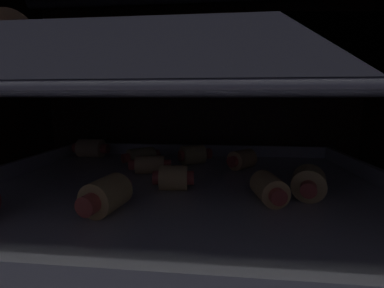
{
  "coord_description": "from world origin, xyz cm",
  "views": [
    {
      "loc": [
        3.89,
        -29.17,
        24.62
      ],
      "look_at": [
        0.0,
        9.68,
        18.01
      ],
      "focal_mm": 24.35,
      "sensor_mm": 36.0,
      "label": 1
    }
  ],
  "objects_px": {
    "oven_rack_lower": "(184,196)",
    "pig_in_blanket_upper_4": "(236,59)",
    "baking_tray_upper": "(183,86)",
    "pig_in_blanket_upper_2": "(271,78)",
    "pig_in_blanket_lower_1": "(242,159)",
    "pig_in_blanket_upper_7": "(309,64)",
    "pig_in_blanket_lower_4": "(106,195)",
    "pig_in_blanket_lower_9": "(269,188)",
    "pig_in_blanket_lower_0": "(195,155)",
    "pig_in_blanket_lower_7": "(141,156)",
    "pig_in_blanket_upper_1": "(283,71)",
    "pig_in_blanket_upper_6": "(85,81)",
    "pig_in_blanket_lower_3": "(91,148)",
    "oven_rack_upper": "(183,94)",
    "pig_in_blanket_lower_2": "(150,165)",
    "pig_in_blanket_lower_8": "(174,178)",
    "pig_in_blanket_lower_10": "(309,183)",
    "pig_in_blanket_upper_0": "(239,79)",
    "pig_in_blanket_upper_3": "(84,71)"
  },
  "relations": [
    {
      "from": "pig_in_blanket_lower_2",
      "to": "pig_in_blanket_upper_6",
      "type": "height_order",
      "value": "pig_in_blanket_upper_6"
    },
    {
      "from": "baking_tray_upper",
      "to": "pig_in_blanket_lower_2",
      "type": "bearing_deg",
      "value": 137.17
    },
    {
      "from": "baking_tray_upper",
      "to": "pig_in_blanket_upper_0",
      "type": "height_order",
      "value": "pig_in_blanket_upper_0"
    },
    {
      "from": "pig_in_blanket_lower_0",
      "to": "pig_in_blanket_lower_9",
      "type": "distance_m",
      "value": 0.17
    },
    {
      "from": "pig_in_blanket_lower_4",
      "to": "pig_in_blanket_lower_9",
      "type": "relative_size",
      "value": 1.15
    },
    {
      "from": "pig_in_blanket_upper_2",
      "to": "oven_rack_lower",
      "type": "bearing_deg",
      "value": -140.12
    },
    {
      "from": "pig_in_blanket_upper_6",
      "to": "pig_in_blanket_lower_2",
      "type": "bearing_deg",
      "value": -36.01
    },
    {
      "from": "oven_rack_lower",
      "to": "pig_in_blanket_upper_4",
      "type": "distance_m",
      "value": 0.17
    },
    {
      "from": "pig_in_blanket_lower_8",
      "to": "pig_in_blanket_upper_7",
      "type": "relative_size",
      "value": 0.92
    },
    {
      "from": "pig_in_blanket_upper_1",
      "to": "pig_in_blanket_upper_6",
      "type": "height_order",
      "value": "same"
    },
    {
      "from": "pig_in_blanket_lower_3",
      "to": "pig_in_blanket_lower_7",
      "type": "xyz_separation_m",
      "value": [
        0.1,
        -0.04,
        -0.0
      ]
    },
    {
      "from": "pig_in_blanket_lower_2",
      "to": "pig_in_blanket_upper_1",
      "type": "distance_m",
      "value": 0.21
    },
    {
      "from": "pig_in_blanket_lower_3",
      "to": "pig_in_blanket_lower_2",
      "type": "bearing_deg",
      "value": -34.7
    },
    {
      "from": "pig_in_blanket_upper_2",
      "to": "pig_in_blanket_upper_4",
      "type": "distance_m",
      "value": 0.17
    },
    {
      "from": "pig_in_blanket_lower_10",
      "to": "pig_in_blanket_upper_4",
      "type": "height_order",
      "value": "pig_in_blanket_upper_4"
    },
    {
      "from": "oven_rack_lower",
      "to": "pig_in_blanket_lower_9",
      "type": "bearing_deg",
      "value": -23.11
    },
    {
      "from": "pig_in_blanket_lower_0",
      "to": "baking_tray_upper",
      "type": "xyz_separation_m",
      "value": [
        -0.0,
        -0.11,
        0.1
      ]
    },
    {
      "from": "pig_in_blanket_lower_9",
      "to": "pig_in_blanket_upper_4",
      "type": "distance_m",
      "value": 0.13
    },
    {
      "from": "pig_in_blanket_lower_4",
      "to": "oven_rack_upper",
      "type": "distance_m",
      "value": 0.13
    },
    {
      "from": "pig_in_blanket_lower_1",
      "to": "pig_in_blanket_upper_7",
      "type": "bearing_deg",
      "value": -67.47
    },
    {
      "from": "pig_in_blanket_upper_2",
      "to": "pig_in_blanket_lower_8",
      "type": "bearing_deg",
      "value": -138.87
    },
    {
      "from": "pig_in_blanket_lower_0",
      "to": "pig_in_blanket_lower_3",
      "type": "xyz_separation_m",
      "value": [
        -0.19,
        0.03,
        0.0
      ]
    },
    {
      "from": "pig_in_blanket_lower_2",
      "to": "pig_in_blanket_lower_3",
      "type": "relative_size",
      "value": 0.9
    },
    {
      "from": "pig_in_blanket_upper_0",
      "to": "pig_in_blanket_upper_1",
      "type": "bearing_deg",
      "value": -69.15
    },
    {
      "from": "pig_in_blanket_lower_1",
      "to": "baking_tray_upper",
      "type": "xyz_separation_m",
      "value": [
        -0.08,
        -0.09,
        0.1
      ]
    },
    {
      "from": "pig_in_blanket_lower_3",
      "to": "pig_in_blanket_upper_6",
      "type": "xyz_separation_m",
      "value": [
        -0.01,
        0.01,
        0.12
      ]
    },
    {
      "from": "oven_rack_lower",
      "to": "pig_in_blanket_lower_2",
      "type": "height_order",
      "value": "pig_in_blanket_lower_2"
    },
    {
      "from": "pig_in_blanket_upper_1",
      "to": "pig_in_blanket_upper_3",
      "type": "xyz_separation_m",
      "value": [
        -0.23,
        -0.04,
        -0.0
      ]
    },
    {
      "from": "oven_rack_lower",
      "to": "pig_in_blanket_lower_7",
      "type": "xyz_separation_m",
      "value": [
        -0.08,
        0.1,
        0.02
      ]
    },
    {
      "from": "pig_in_blanket_lower_10",
      "to": "pig_in_blanket_upper_4",
      "type": "xyz_separation_m",
      "value": [
        -0.08,
        -0.04,
        0.12
      ]
    },
    {
      "from": "pig_in_blanket_lower_2",
      "to": "pig_in_blanket_upper_7",
      "type": "distance_m",
      "value": 0.23
    },
    {
      "from": "baking_tray_upper",
      "to": "pig_in_blanket_upper_2",
      "type": "relative_size",
      "value": 8.94
    },
    {
      "from": "oven_rack_lower",
      "to": "pig_in_blanket_upper_4",
      "type": "height_order",
      "value": "pig_in_blanket_upper_4"
    },
    {
      "from": "pig_in_blanket_lower_0",
      "to": "oven_rack_upper",
      "type": "relative_size",
      "value": 0.1
    },
    {
      "from": "pig_in_blanket_lower_3",
      "to": "pig_in_blanket_upper_4",
      "type": "bearing_deg",
      "value": -41.32
    },
    {
      "from": "pig_in_blanket_lower_8",
      "to": "pig_in_blanket_upper_3",
      "type": "distance_m",
      "value": 0.16
    },
    {
      "from": "pig_in_blanket_lower_2",
      "to": "pig_in_blanket_lower_8",
      "type": "height_order",
      "value": "pig_in_blanket_lower_8"
    },
    {
      "from": "pig_in_blanket_lower_9",
      "to": "pig_in_blanket_upper_7",
      "type": "xyz_separation_m",
      "value": [
        0.03,
        0.01,
        0.12
      ]
    },
    {
      "from": "pig_in_blanket_lower_2",
      "to": "pig_in_blanket_lower_10",
      "type": "distance_m",
      "value": 0.2
    },
    {
      "from": "pig_in_blanket_lower_2",
      "to": "baking_tray_upper",
      "type": "relative_size",
      "value": 0.13
    },
    {
      "from": "pig_in_blanket_lower_4",
      "to": "pig_in_blanket_upper_4",
      "type": "height_order",
      "value": "pig_in_blanket_upper_4"
    },
    {
      "from": "pig_in_blanket_lower_1",
      "to": "pig_in_blanket_upper_4",
      "type": "bearing_deg",
      "value": -98.18
    },
    {
      "from": "pig_in_blanket_lower_0",
      "to": "pig_in_blanket_lower_7",
      "type": "distance_m",
      "value": 0.09
    },
    {
      "from": "pig_in_blanket_lower_4",
      "to": "pig_in_blanket_upper_3",
      "type": "height_order",
      "value": "pig_in_blanket_upper_3"
    },
    {
      "from": "pig_in_blanket_upper_6",
      "to": "pig_in_blanket_upper_7",
      "type": "distance_m",
      "value": 0.36
    },
    {
      "from": "baking_tray_upper",
      "to": "pig_in_blanket_upper_3",
      "type": "distance_m",
      "value": 0.11
    },
    {
      "from": "pig_in_blanket_lower_1",
      "to": "pig_in_blanket_upper_6",
      "type": "bearing_deg",
      "value": 166.87
    },
    {
      "from": "pig_in_blanket_lower_1",
      "to": "pig_in_blanket_lower_0",
      "type": "bearing_deg",
      "value": 163.02
    },
    {
      "from": "pig_in_blanket_lower_1",
      "to": "pig_in_blanket_upper_7",
      "type": "xyz_separation_m",
      "value": [
        0.05,
        -0.12,
        0.12
      ]
    },
    {
      "from": "pig_in_blanket_lower_7",
      "to": "pig_in_blanket_upper_3",
      "type": "xyz_separation_m",
      "value": [
        -0.03,
        -0.11,
        0.12
      ]
    }
  ]
}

